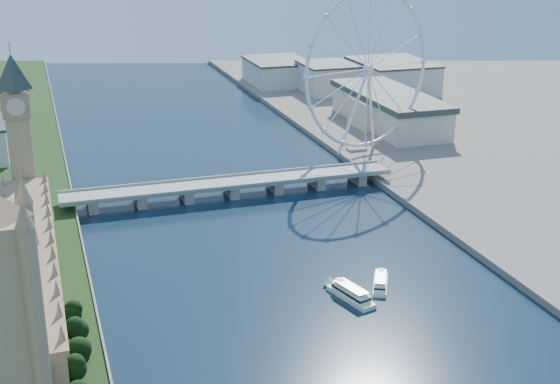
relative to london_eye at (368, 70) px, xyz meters
name	(u,v)px	position (x,y,z in m)	size (l,w,h in m)	color
parliament_range	(29,275)	(-247.98, -185.08, -49.04)	(24.00, 200.00, 70.00)	tan
big_ben	(17,119)	(-247.98, -77.08, -0.95)	(20.02, 20.02, 110.00)	tan
westminster_bridge	(231,186)	(-119.98, -55.08, -60.89)	(220.00, 22.00, 9.50)	gray
london_eye	(368,70)	(0.00, 0.00, 0.00)	(113.60, 39.12, 124.30)	silver
county_hall	(388,128)	(55.02, 74.92, -67.52)	(54.00, 144.00, 35.00)	beige
city_skyline	(204,90)	(-80.75, 205.00, -50.56)	(505.00, 280.00, 32.00)	beige
tour_boat_near	(351,299)	(-102.92, -218.16, -67.52)	(8.24, 32.12, 7.12)	silver
tour_boat_far	(380,287)	(-83.82, -210.18, -67.52)	(7.05, 27.70, 6.10)	silver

